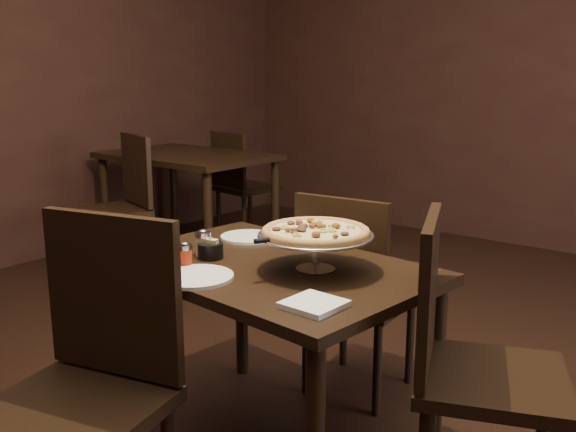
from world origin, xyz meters
The scene contains 16 objects.
room centered at (0.06, 0.03, 1.40)m, with size 6.04×7.04×2.84m.
dining_table centered at (-0.03, -0.01, 0.62)m, with size 1.22×0.87×0.72m.
background_table centered at (-2.20, 1.63, 0.69)m, with size 1.27×0.85×0.79m.
pizza_stand centered at (0.15, 0.04, 0.85)m, with size 0.41×0.41×0.17m.
parmesan_shaker centered at (-0.29, -0.08, 0.77)m, with size 0.06×0.06×0.10m.
pepper_flake_shaker centered at (-0.23, -0.22, 0.76)m, with size 0.05×0.05×0.09m.
packet_caddy centered at (-0.24, -0.09, 0.75)m, with size 0.10×0.10×0.07m.
napkin_stack centered at (0.36, -0.26, 0.73)m, with size 0.16×0.16×0.02m, color white.
plate_left centered at (-0.33, 0.22, 0.72)m, with size 0.23×0.23×0.01m, color white.
plate_near centered at (-0.11, -0.29, 0.72)m, with size 0.26×0.26×0.01m, color white.
serving_spatula centered at (0.09, -0.13, 0.85)m, with size 0.14×0.14×0.02m.
chair_far centered at (0.01, 0.50, 0.49)m, with size 0.46×0.46×0.91m.
chair_near centered at (-0.08, -0.75, 0.55)m, with size 0.56×0.56×1.00m.
chair_side centered at (0.70, 0.08, 0.53)m, with size 0.59×0.59×0.97m.
bg_chair_far centered at (-2.18, 2.19, 0.50)m, with size 0.49×0.49×0.92m.
bg_chair_near centered at (-2.14, 0.94, 0.54)m, with size 0.57×0.57×0.98m.
Camera 1 is at (1.41, -1.71, 1.39)m, focal length 40.00 mm.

